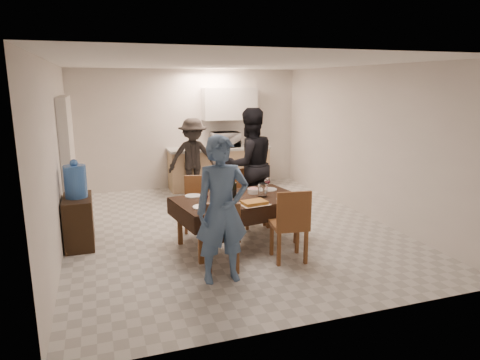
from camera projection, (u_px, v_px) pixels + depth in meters
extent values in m
cube|color=silver|center=(229.00, 227.00, 6.99)|extent=(5.00, 6.00, 0.02)
cube|color=white|center=(228.00, 63.00, 6.41)|extent=(5.00, 6.00, 0.02)
cube|color=beige|center=(189.00, 129.00, 9.47)|extent=(5.00, 0.02, 2.60)
cube|color=beige|center=(325.00, 196.00, 3.93)|extent=(5.00, 0.02, 2.60)
cube|color=beige|center=(56.00, 158.00, 5.92)|extent=(0.02, 6.00, 2.60)
cube|color=beige|center=(365.00, 142.00, 7.48)|extent=(0.02, 6.00, 2.60)
cube|color=silver|center=(69.00, 160.00, 7.11)|extent=(0.15, 1.40, 2.10)
cube|color=#9E885F|center=(219.00, 169.00, 9.56)|extent=(2.20, 0.60, 0.86)
cube|color=#A4A5A0|center=(219.00, 148.00, 9.46)|extent=(2.24, 0.64, 0.05)
cube|color=silver|center=(230.00, 104.00, 9.46)|extent=(1.20, 0.34, 0.70)
cube|color=black|center=(238.00, 199.00, 6.14)|extent=(1.93, 1.32, 0.04)
cube|color=brown|center=(238.00, 222.00, 6.22)|extent=(0.06, 0.06, 0.66)
cube|color=brown|center=(223.00, 235.00, 5.36)|extent=(0.52, 0.52, 0.05)
cube|color=brown|center=(228.00, 221.00, 5.13)|extent=(0.41, 0.15, 0.45)
cube|color=brown|center=(289.00, 225.00, 5.63)|extent=(0.51, 0.51, 0.05)
cube|color=brown|center=(296.00, 210.00, 5.39)|extent=(0.45, 0.10, 0.48)
cube|color=brown|center=(196.00, 205.00, 6.75)|extent=(0.49, 0.49, 0.05)
cube|color=brown|center=(199.00, 194.00, 6.54)|extent=(0.39, 0.15, 0.42)
cube|color=brown|center=(250.00, 198.00, 7.03)|extent=(0.52, 0.52, 0.05)
cube|color=brown|center=(254.00, 186.00, 6.79)|extent=(0.42, 0.15, 0.45)
cube|color=black|center=(79.00, 221.00, 6.16)|extent=(0.39, 0.78, 0.72)
cylinder|color=#427CD4|center=(75.00, 181.00, 6.03)|extent=(0.31, 0.31, 0.46)
cylinder|color=white|center=(262.00, 190.00, 6.18)|extent=(0.13, 0.13, 0.20)
cube|color=gold|center=(254.00, 203.00, 5.81)|extent=(0.42, 0.34, 0.05)
cylinder|color=white|center=(254.00, 191.00, 6.39)|extent=(0.18, 0.18, 0.07)
cylinder|color=white|center=(229.00, 192.00, 6.38)|extent=(0.21, 0.21, 0.04)
cylinder|color=white|center=(203.00, 207.00, 5.67)|extent=(0.27, 0.27, 0.02)
cylinder|color=white|center=(285.00, 199.00, 6.05)|extent=(0.26, 0.26, 0.01)
cylinder|color=white|center=(193.00, 196.00, 6.23)|extent=(0.24, 0.24, 0.01)
cylinder|color=white|center=(269.00, 189.00, 6.60)|extent=(0.24, 0.24, 0.01)
imported|color=silver|center=(226.00, 140.00, 9.46)|extent=(0.60, 0.41, 0.33)
imported|color=#4B6A92|center=(222.00, 210.00, 4.96)|extent=(0.64, 0.43, 1.74)
imported|color=black|center=(250.00, 165.00, 7.22)|extent=(1.02, 0.84, 1.91)
imported|color=black|center=(193.00, 157.00, 8.85)|extent=(1.04, 0.60, 1.61)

